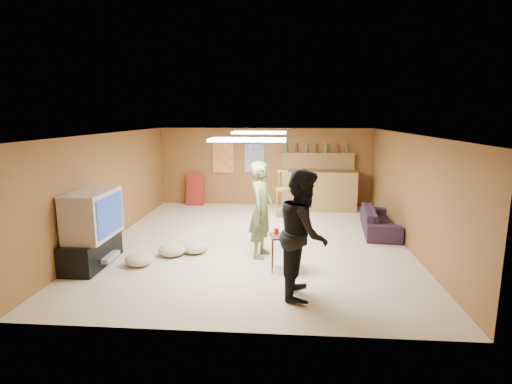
# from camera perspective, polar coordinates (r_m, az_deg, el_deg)

# --- Properties ---
(ground) EXTENTS (7.00, 7.00, 0.00)m
(ground) POSITION_cam_1_polar(r_m,az_deg,el_deg) (8.26, -0.11, -7.09)
(ground) COLOR beige
(ground) RESTS_ON ground
(ceiling) EXTENTS (6.00, 7.00, 0.02)m
(ceiling) POSITION_cam_1_polar(r_m,az_deg,el_deg) (7.86, -0.11, 8.34)
(ceiling) COLOR silver
(ceiling) RESTS_ON ground
(wall_back) EXTENTS (6.00, 0.02, 2.20)m
(wall_back) POSITION_cam_1_polar(r_m,az_deg,el_deg) (11.44, 1.27, 3.61)
(wall_back) COLOR brown
(wall_back) RESTS_ON ground
(wall_front) EXTENTS (6.00, 0.02, 2.20)m
(wall_front) POSITION_cam_1_polar(r_m,az_deg,el_deg) (4.61, -3.55, -7.47)
(wall_front) COLOR brown
(wall_front) RESTS_ON ground
(wall_left) EXTENTS (0.02, 7.00, 2.20)m
(wall_left) POSITION_cam_1_polar(r_m,az_deg,el_deg) (8.75, -20.10, 0.68)
(wall_left) COLOR brown
(wall_left) RESTS_ON ground
(wall_right) EXTENTS (0.02, 7.00, 2.20)m
(wall_right) POSITION_cam_1_polar(r_m,az_deg,el_deg) (8.31, 20.97, 0.12)
(wall_right) COLOR brown
(wall_right) RESTS_ON ground
(tv_stand) EXTENTS (0.55, 1.30, 0.50)m
(tv_stand) POSITION_cam_1_polar(r_m,az_deg,el_deg) (7.52, -22.43, -7.78)
(tv_stand) COLOR black
(tv_stand) RESTS_ON ground
(dvd_box) EXTENTS (0.35, 0.50, 0.08)m
(dvd_box) POSITION_cam_1_polar(r_m,az_deg,el_deg) (7.45, -20.85, -8.63)
(dvd_box) COLOR #B2B2B7
(dvd_box) RESTS_ON tv_stand
(tv_body) EXTENTS (0.60, 1.10, 0.80)m
(tv_body) POSITION_cam_1_polar(r_m,az_deg,el_deg) (7.31, -22.31, -2.98)
(tv_body) COLOR #B2B2B7
(tv_body) RESTS_ON tv_stand
(tv_screen) EXTENTS (0.02, 0.95, 0.65)m
(tv_screen) POSITION_cam_1_polar(r_m,az_deg,el_deg) (7.18, -20.09, -3.07)
(tv_screen) COLOR navy
(tv_screen) RESTS_ON tv_body
(bar_counter) EXTENTS (2.00, 0.60, 1.10)m
(bar_counter) POSITION_cam_1_polar(r_m,az_deg,el_deg) (11.00, 8.92, 0.29)
(bar_counter) COLOR olive
(bar_counter) RESTS_ON ground
(bar_lip) EXTENTS (2.10, 0.12, 0.05)m
(bar_lip) POSITION_cam_1_polar(r_m,az_deg,el_deg) (10.67, 9.11, 2.94)
(bar_lip) COLOR #381B12
(bar_lip) RESTS_ON bar_counter
(bar_shelf) EXTENTS (2.00, 0.18, 0.05)m
(bar_shelf) POSITION_cam_1_polar(r_m,az_deg,el_deg) (11.32, 8.89, 5.44)
(bar_shelf) COLOR olive
(bar_shelf) RESTS_ON bar_backing
(bar_backing) EXTENTS (2.00, 0.14, 0.60)m
(bar_backing) POSITION_cam_1_polar(r_m,az_deg,el_deg) (11.37, 8.84, 3.94)
(bar_backing) COLOR olive
(bar_backing) RESTS_ON bar_counter
(poster_left) EXTENTS (0.60, 0.03, 0.85)m
(poster_left) POSITION_cam_1_polar(r_m,az_deg,el_deg) (11.50, -4.74, 4.87)
(poster_left) COLOR #BF3F26
(poster_left) RESTS_ON wall_back
(poster_right) EXTENTS (0.55, 0.03, 0.80)m
(poster_right) POSITION_cam_1_polar(r_m,az_deg,el_deg) (11.39, -0.25, 4.85)
(poster_right) COLOR #334C99
(poster_right) RESTS_ON wall_back
(folding_chair_stack) EXTENTS (0.50, 0.26, 0.91)m
(folding_chair_stack) POSITION_cam_1_polar(r_m,az_deg,el_deg) (11.63, -8.69, 0.36)
(folding_chair_stack) COLOR maroon
(folding_chair_stack) RESTS_ON ground
(ceiling_panel_front) EXTENTS (1.20, 0.60, 0.04)m
(ceiling_panel_front) POSITION_cam_1_polar(r_m,az_deg,el_deg) (6.37, -1.18, 7.47)
(ceiling_panel_front) COLOR white
(ceiling_panel_front) RESTS_ON ceiling
(ceiling_panel_back) EXTENTS (1.20, 0.60, 0.04)m
(ceiling_panel_back) POSITION_cam_1_polar(r_m,az_deg,el_deg) (9.06, 0.49, 8.49)
(ceiling_panel_back) COLOR white
(ceiling_panel_back) RESTS_ON ceiling
(person_olive) EXTENTS (0.55, 0.72, 1.75)m
(person_olive) POSITION_cam_1_polar(r_m,az_deg,el_deg) (7.20, 0.78, -2.55)
(person_olive) COLOR #5A673C
(person_olive) RESTS_ON ground
(person_black) EXTENTS (0.75, 0.93, 1.82)m
(person_black) POSITION_cam_1_polar(r_m,az_deg,el_deg) (5.71, 6.77, -5.86)
(person_black) COLOR black
(person_black) RESTS_ON ground
(sofa) EXTENTS (0.90, 1.89, 0.53)m
(sofa) POSITION_cam_1_polar(r_m,az_deg,el_deg) (9.26, 17.29, -3.90)
(sofa) COLOR black
(sofa) RESTS_ON ground
(tray_table) EXTENTS (0.53, 0.46, 0.61)m
(tray_table) POSITION_cam_1_polar(r_m,az_deg,el_deg) (6.72, 4.10, -8.66)
(tray_table) COLOR #381B12
(tray_table) RESTS_ON ground
(cup_red_near) EXTENTS (0.10, 0.10, 0.10)m
(cup_red_near) POSITION_cam_1_polar(r_m,az_deg,el_deg) (6.65, 2.91, -5.61)
(cup_red_near) COLOR red
(cup_red_near) RESTS_ON tray_table
(cup_red_far) EXTENTS (0.10, 0.10, 0.11)m
(cup_red_far) POSITION_cam_1_polar(r_m,az_deg,el_deg) (6.55, 4.83, -5.88)
(cup_red_far) COLOR red
(cup_red_far) RESTS_ON tray_table
(cup_blue) EXTENTS (0.10, 0.10, 0.12)m
(cup_blue) POSITION_cam_1_polar(r_m,az_deg,el_deg) (6.73, 5.45, -5.39)
(cup_blue) COLOR #1726A1
(cup_blue) RESTS_ON tray_table
(bar_stool_left) EXTENTS (0.37, 0.37, 1.11)m
(bar_stool_left) POSITION_cam_1_polar(r_m,az_deg,el_deg) (10.09, 3.78, -0.55)
(bar_stool_left) COLOR olive
(bar_stool_left) RESTS_ON ground
(bar_stool_right) EXTENTS (0.52, 0.52, 1.34)m
(bar_stool_right) POSITION_cam_1_polar(r_m,az_deg,el_deg) (10.88, 10.17, 0.78)
(bar_stool_right) COLOR olive
(bar_stool_right) RESTS_ON ground
(cushion_near_tv) EXTENTS (0.59, 0.59, 0.22)m
(cushion_near_tv) POSITION_cam_1_polar(r_m,az_deg,el_deg) (7.60, -11.87, -8.07)
(cushion_near_tv) COLOR tan
(cushion_near_tv) RESTS_ON ground
(cushion_mid) EXTENTS (0.61, 0.61, 0.22)m
(cushion_mid) POSITION_cam_1_polar(r_m,az_deg,el_deg) (7.67, -8.66, -7.79)
(cushion_mid) COLOR tan
(cushion_mid) RESTS_ON ground
(cushion_far) EXTENTS (0.56, 0.56, 0.22)m
(cushion_far) POSITION_cam_1_polar(r_m,az_deg,el_deg) (7.27, -16.34, -9.19)
(cushion_far) COLOR tan
(cushion_far) RESTS_ON ground
(bottle_row) EXTENTS (1.76, 0.08, 0.26)m
(bottle_row) POSITION_cam_1_polar(r_m,az_deg,el_deg) (11.28, 8.61, 6.22)
(bottle_row) COLOR #3F7233
(bottle_row) RESTS_ON bar_shelf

